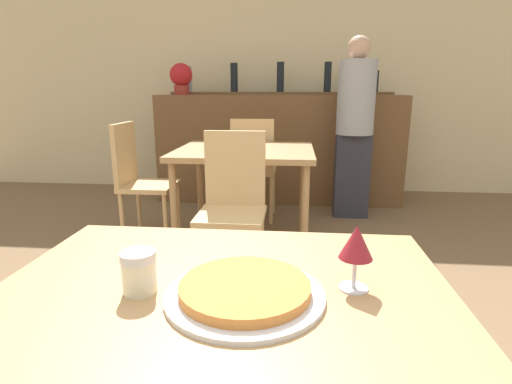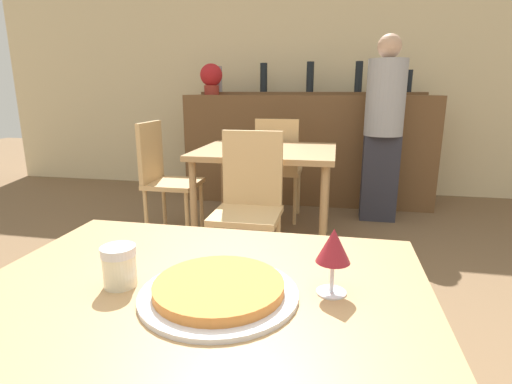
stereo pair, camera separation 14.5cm
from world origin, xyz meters
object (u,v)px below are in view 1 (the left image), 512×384
object	(u,v)px
chair_far_side_left	(138,175)
wine_glass	(356,244)
pizza_tray	(245,291)
potted_plant	(181,77)
cheese_shaker	(139,272)
chair_far_side_front	(233,198)
person_standing	(355,123)
chair_far_side_back	(253,163)

from	to	relation	value
chair_far_side_left	wine_glass	xyz separation A→B (m)	(1.36, -2.07, 0.30)
pizza_tray	potted_plant	distance (m)	3.72
chair_far_side_left	cheese_shaker	distance (m)	2.31
chair_far_side_left	wine_glass	bearing A→B (deg)	-146.74
potted_plant	pizza_tray	bearing A→B (deg)	-72.41
pizza_tray	wine_glass	size ratio (longest dim) A/B	2.30
pizza_tray	cheese_shaker	xyz separation A→B (m)	(-0.25, 0.00, 0.03)
chair_far_side_front	pizza_tray	xyz separation A→B (m)	(0.26, -1.52, 0.20)
pizza_tray	potted_plant	bearing A→B (deg)	107.59
chair_far_side_left	cheese_shaker	xyz separation A→B (m)	(0.86, -2.13, 0.24)
pizza_tray	person_standing	size ratio (longest dim) A/B	0.22
wine_glass	potted_plant	distance (m)	3.73
chair_far_side_left	potted_plant	size ratio (longest dim) A/B	2.89
chair_far_side_front	wine_glass	bearing A→B (deg)	-70.52
pizza_tray	person_standing	bearing A→B (deg)	77.52
pizza_tray	wine_glass	distance (m)	0.28
pizza_tray	wine_glass	bearing A→B (deg)	14.78
pizza_tray	wine_glass	world-z (taller)	wine_glass
cheese_shaker	potted_plant	xyz separation A→B (m)	(-0.86, 3.50, 0.54)
chair_far_side_back	cheese_shaker	world-z (taller)	chair_far_side_back
chair_far_side_front	person_standing	size ratio (longest dim) A/B	0.57
person_standing	wine_glass	distance (m)	2.94
chair_far_side_left	potted_plant	world-z (taller)	potted_plant
cheese_shaker	wine_glass	xyz separation A→B (m)	(0.50, 0.06, 0.06)
person_standing	chair_far_side_front	bearing A→B (deg)	-122.31
cheese_shaker	wine_glass	world-z (taller)	wine_glass
cheese_shaker	person_standing	xyz separation A→B (m)	(0.91, 2.97, 0.12)
chair_far_side_left	person_standing	world-z (taller)	person_standing
person_standing	potted_plant	world-z (taller)	person_standing
pizza_tray	chair_far_side_left	bearing A→B (deg)	117.33
cheese_shaker	chair_far_side_front	bearing A→B (deg)	90.47
chair_far_side_left	potted_plant	bearing A→B (deg)	0.30
cheese_shaker	person_standing	world-z (taller)	person_standing
chair_far_side_back	person_standing	bearing A→B (deg)	-166.31
cheese_shaker	wine_glass	size ratio (longest dim) A/B	0.63
wine_glass	cheese_shaker	bearing A→B (deg)	-172.84
chair_far_side_left	person_standing	bearing A→B (deg)	-64.55
chair_far_side_back	person_standing	size ratio (longest dim) A/B	0.57
pizza_tray	wine_glass	xyz separation A→B (m)	(0.25, 0.07, 0.10)
chair_far_side_back	potted_plant	xyz separation A→B (m)	(-0.85, 0.75, 0.78)
chair_far_side_left	potted_plant	distance (m)	1.57
chair_far_side_back	person_standing	distance (m)	1.01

